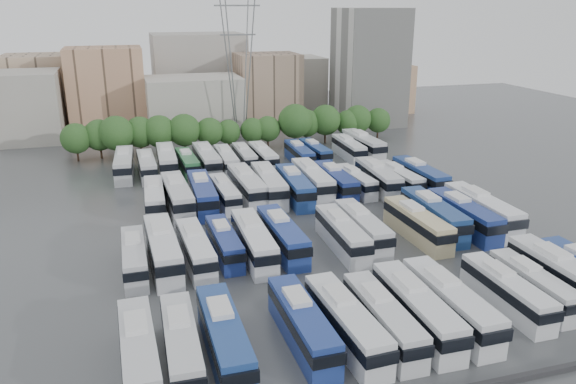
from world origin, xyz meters
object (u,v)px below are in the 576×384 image
object	(u,v)px
bus_r0_s7	(416,309)
bus_r2_s9	(335,181)
bus_r2_s7	(295,186)
bus_r3_s9	(299,154)
bus_r1_s5	(282,235)
bus_r3_s7	(263,156)
bus_r1_s2	(196,249)
bus_r2_s6	(269,184)
bus_r2_s2	(177,196)
bus_r2_s5	(247,186)
bus_r1_s0	(134,257)
bus_r1_s12	(464,215)
bus_r0_s0	(139,352)
bus_r1_s8	(362,227)
bus_r0_s5	(346,322)
bus_r1_s11	(433,215)
bus_r3_s10	(315,152)
bus_r2_s4	(224,193)
bus_r2_s8	(312,180)
bus_r0_s2	(224,337)
electricity_pylon	(238,47)
bus_r3_s12	(349,148)
bus_r1_s1	(163,249)
bus_r2_s12	(398,178)
bus_r2_s10	(355,181)
bus_r3_s2	(167,160)
bus_r2_s13	(420,176)
bus_r0_s12	(562,276)
bus_r2_s11	(378,177)
bus_r0_s6	(383,318)
bus_r1_s7	(342,234)
bus_r0_s11	(533,285)
bus_r3_s5	(226,160)
bus_r1_s3	(224,242)
bus_r0_s4	(302,324)
bus_r3_s1	(147,166)
bus_r2_s1	(154,198)
bus_r0_s8	(450,303)
bus_r3_s0	(124,164)
bus_r2_s3	(202,194)
bus_r1_s13	(482,210)

from	to	relation	value
bus_r0_s7	bus_r2_s9	xyz separation A→B (m)	(6.56, 36.29, -0.01)
bus_r2_s7	bus_r3_s9	size ratio (longest dim) A/B	1.16
bus_r1_s5	bus_r3_s7	world-z (taller)	bus_r1_s5
bus_r1_s2	bus_r2_s6	xyz separation A→B (m)	(13.14, 19.01, 0.26)
bus_r2_s2	bus_r2_s5	xyz separation A→B (m)	(10.04, 1.72, -0.01)
bus_r1_s0	bus_r1_s12	world-z (taller)	bus_r1_s12
bus_r0_s0	bus_r1_s8	bearing A→B (deg)	33.33
bus_r0_s5	bus_r3_s9	xyz separation A→B (m)	(13.06, 53.87, -0.17)
bus_r2_s6	bus_r1_s2	bearing A→B (deg)	-122.21
bus_r1_s11	bus_r3_s10	world-z (taller)	bus_r1_s11
bus_r2_s4	bus_r2_s8	bearing A→B (deg)	2.67
bus_r0_s2	bus_r3_s9	xyz separation A→B (m)	(23.09, 53.10, -0.16)
electricity_pylon	bus_r2_s7	xyz separation A→B (m)	(-0.30, -38.83, -16.64)
bus_r3_s9	bus_r3_s12	distance (m)	9.84
bus_r0_s0	bus_r0_s7	world-z (taller)	bus_r0_s7
bus_r1_s5	bus_r3_s12	distance (m)	42.40
bus_r1_s1	bus_r2_s12	distance (m)	39.99
bus_r2_s10	bus_r3_s9	bearing A→B (deg)	98.15
bus_r3_s2	bus_r3_s7	xyz separation A→B (m)	(16.32, -1.30, -0.24)
bus_r1_s11	bus_r2_s13	world-z (taller)	bus_r1_s11
bus_r0_s12	bus_r2_s11	xyz separation A→B (m)	(-3.10, 34.59, -0.05)
bus_r2_s4	bus_r2_s7	size ratio (longest dim) A/B	0.84
bus_r3_s12	bus_r0_s6	bearing A→B (deg)	-108.09
bus_r1_s12	bus_r2_s8	xyz separation A→B (m)	(-13.36, 18.95, 0.08)
bus_r0_s12	bus_r1_s7	distance (m)	22.90
bus_r0_s5	bus_r1_s1	bearing A→B (deg)	122.42
bus_r0_s11	bus_r2_s13	xyz separation A→B (m)	(6.81, 33.75, 0.30)
bus_r1_s11	bus_r1_s7	bearing A→B (deg)	-168.90
bus_r3_s5	bus_r2_s10	bearing A→B (deg)	-44.49
electricity_pylon	bus_r3_s12	bearing A→B (deg)	-51.04
bus_r1_s11	bus_r2_s9	distance (m)	17.96
bus_r1_s3	bus_r1_s2	bearing A→B (deg)	-162.47
bus_r1_s0	bus_r1_s8	xyz separation A→B (m)	(26.05, 0.45, 0.17)
bus_r1_s8	bus_r1_s11	xyz separation A→B (m)	(10.00, 0.90, 0.15)
bus_r0_s4	bus_r3_s1	bearing A→B (deg)	99.46
bus_r1_s7	bus_r2_s8	xyz separation A→B (m)	(3.19, 19.92, 0.20)
bus_r0_s11	bus_r3_s10	distance (m)	53.49
bus_r0_s7	bus_r2_s1	distance (m)	41.57
bus_r0_s6	bus_r0_s8	xyz separation A→B (m)	(6.64, 0.40, 0.14)
bus_r0_s8	bus_r2_s8	world-z (taller)	bus_r2_s8
bus_r3_s0	bus_r3_s10	world-z (taller)	bus_r3_s0
bus_r2_s3	bus_r0_s8	bearing A→B (deg)	-64.06
bus_r1_s8	bus_r3_s2	bearing A→B (deg)	118.92
bus_r2_s10	bus_r3_s5	xyz separation A→B (m)	(-16.47, 16.64, 0.14)
bus_r0_s0	bus_r1_s8	distance (m)	32.02
bus_r0_s0	bus_r0_s5	world-z (taller)	bus_r0_s5
bus_r3_s5	bus_r0_s2	bearing A→B (deg)	-99.95
bus_r0_s11	bus_r2_s5	distance (m)	41.24
bus_r0_s2	bus_r1_s0	distance (m)	18.73
bus_r1_s1	bus_r1_s13	distance (m)	39.77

